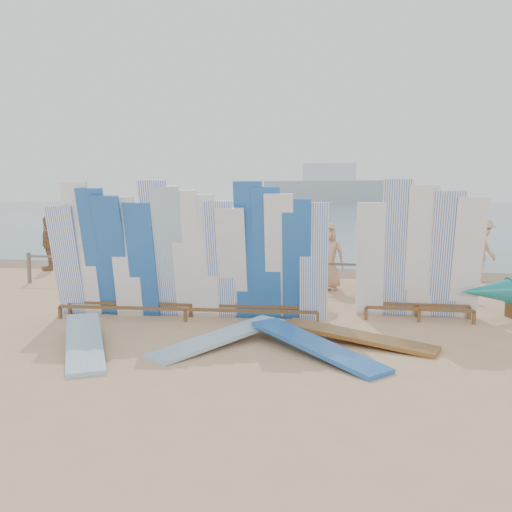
% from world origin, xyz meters
% --- Properties ---
extents(ground, '(160.00, 160.00, 0.00)m').
position_xyz_m(ground, '(0.00, 0.00, 0.00)').
color(ground, tan).
rests_on(ground, ground).
extents(ocean, '(320.00, 240.00, 0.02)m').
position_xyz_m(ocean, '(0.00, 128.00, 0.00)').
color(ocean, '#476D7E').
rests_on(ocean, ground).
extents(wet_sand_strip, '(40.00, 2.60, 0.01)m').
position_xyz_m(wet_sand_strip, '(0.00, 7.20, 0.00)').
color(wet_sand_strip, brown).
rests_on(wet_sand_strip, ground).
extents(distant_ship, '(45.00, 8.00, 14.00)m').
position_xyz_m(distant_ship, '(-12.00, 180.00, 5.31)').
color(distant_ship, '#999EA3').
rests_on(distant_ship, ocean).
extents(fence, '(12.08, 0.08, 0.90)m').
position_xyz_m(fence, '(0.00, 3.00, 0.63)').
color(fence, '#6E6053').
rests_on(fence, ground).
extents(main_surfboard_rack, '(5.77, 1.26, 2.86)m').
position_xyz_m(main_surfboard_rack, '(0.12, -0.48, 1.28)').
color(main_surfboard_rack, brown).
rests_on(main_surfboard_rack, ground).
extents(side_surfboard_rack, '(2.50, 0.86, 2.88)m').
position_xyz_m(side_surfboard_rack, '(4.77, 0.52, 1.30)').
color(side_surfboard_rack, brown).
rests_on(side_surfboard_rack, ground).
extents(vendor_table, '(0.84, 0.60, 1.10)m').
position_xyz_m(vendor_table, '(2.45, 1.10, 0.37)').
color(vendor_table, brown).
rests_on(vendor_table, ground).
extents(flat_board_a, '(1.86, 2.60, 0.35)m').
position_xyz_m(flat_board_a, '(-0.74, -3.07, 0.00)').
color(flat_board_a, '#81AFCF').
rests_on(flat_board_a, ground).
extents(flat_board_d, '(2.42, 2.17, 0.34)m').
position_xyz_m(flat_board_d, '(2.99, -2.49, 0.00)').
color(flat_board_d, '#235DB2').
rests_on(flat_board_d, ground).
extents(flat_board_b, '(1.90, 2.59, 0.28)m').
position_xyz_m(flat_board_b, '(1.32, -2.26, 0.00)').
color(flat_board_b, '#81AFCF').
rests_on(flat_board_b, ground).
extents(flat_board_c, '(2.74, 1.34, 0.26)m').
position_xyz_m(flat_board_c, '(3.61, -1.63, 0.00)').
color(flat_board_c, brown).
rests_on(flat_board_c, ground).
extents(beach_chair_left, '(0.59, 0.61, 0.89)m').
position_xyz_m(beach_chair_left, '(-0.33, 4.17, 0.26)').
color(beach_chair_left, '#B51327').
rests_on(beach_chair_left, ground).
extents(beach_chair_right, '(0.73, 0.74, 0.86)m').
position_xyz_m(beach_chair_right, '(1.00, 4.13, 0.25)').
color(beach_chair_right, '#B51327').
rests_on(beach_chair_right, ground).
extents(stroller, '(0.66, 0.80, 0.95)m').
position_xyz_m(stroller, '(1.04, 3.72, 0.38)').
color(stroller, '#B51327').
rests_on(stroller, ground).
extents(beachgoer_8, '(0.84, 0.90, 1.72)m').
position_xyz_m(beachgoer_8, '(4.89, 4.53, 0.86)').
color(beachgoer_8, beige).
rests_on(beachgoer_8, ground).
extents(beachgoer_extra_1, '(1.09, 1.14, 1.88)m').
position_xyz_m(beachgoer_extra_1, '(-7.09, 5.64, 0.94)').
color(beachgoer_extra_1, '#8C6042').
rests_on(beachgoer_extra_1, ground).
extents(beachgoer_7, '(0.65, 0.71, 1.72)m').
position_xyz_m(beachgoer_7, '(2.01, 6.01, 0.86)').
color(beachgoer_7, '#8C6042').
rests_on(beachgoer_7, ground).
extents(beachgoer_0, '(0.80, 0.85, 1.63)m').
position_xyz_m(beachgoer_0, '(-5.37, 4.56, 0.81)').
color(beachgoer_0, tan).
rests_on(beachgoer_0, ground).
extents(beachgoer_9, '(1.19, 1.12, 1.80)m').
position_xyz_m(beachgoer_9, '(4.66, 5.74, 0.90)').
color(beachgoer_9, tan).
rests_on(beachgoer_9, ground).
extents(beachgoer_2, '(0.68, 0.97, 1.80)m').
position_xyz_m(beachgoer_2, '(-1.63, 3.66, 0.90)').
color(beachgoer_2, beige).
rests_on(beachgoer_2, ground).
extents(beachgoer_3, '(0.62, 1.18, 1.74)m').
position_xyz_m(beachgoer_3, '(-1.40, 6.27, 0.87)').
color(beachgoer_3, tan).
rests_on(beachgoer_3, ground).
extents(beachgoer_11, '(0.73, 1.57, 1.62)m').
position_xyz_m(beachgoer_11, '(-3.28, 7.50, 0.81)').
color(beachgoer_11, beige).
rests_on(beachgoer_11, ground).
extents(beachgoer_extra_0, '(1.19, 1.25, 1.90)m').
position_xyz_m(beachgoer_extra_0, '(6.98, 6.06, 0.95)').
color(beachgoer_extra_0, tan).
rests_on(beachgoer_extra_0, ground).
extents(beachgoer_1, '(0.59, 0.36, 1.56)m').
position_xyz_m(beachgoer_1, '(-2.77, 5.04, 0.78)').
color(beachgoer_1, '#8C6042').
rests_on(beachgoer_1, ground).
extents(beachgoer_6, '(0.92, 0.48, 1.84)m').
position_xyz_m(beachgoer_6, '(2.63, 3.78, 0.92)').
color(beachgoer_6, tan).
rests_on(beachgoer_6, ground).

